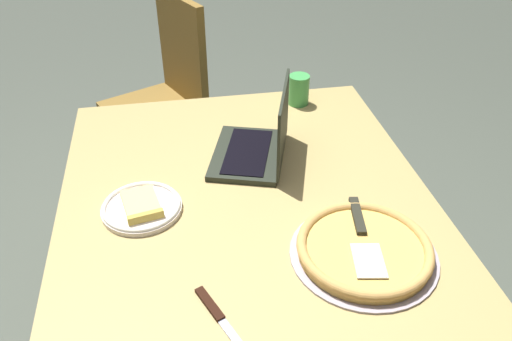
{
  "coord_description": "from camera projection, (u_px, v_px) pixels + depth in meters",
  "views": [
    {
      "loc": [
        -1.11,
        0.17,
        1.63
      ],
      "look_at": [
        -0.01,
        -0.02,
        0.83
      ],
      "focal_mm": 36.36,
      "sensor_mm": 36.0,
      "label": 1
    }
  ],
  "objects": [
    {
      "name": "chair_far",
      "position": [
        166.0,
        91.0,
        2.39
      ],
      "size": [
        0.52,
        0.52,
        0.96
      ],
      "color": "olive",
      "rests_on": "ground_plane"
    },
    {
      "name": "pizza_tray",
      "position": [
        364.0,
        249.0,
        1.24
      ],
      "size": [
        0.36,
        0.36,
        0.04
      ],
      "color": "#A498A2",
      "rests_on": "dining_table"
    },
    {
      "name": "dining_table",
      "position": [
        247.0,
        214.0,
        1.47
      ],
      "size": [
        1.22,
        1.03,
        0.74
      ],
      "color": "tan",
      "rests_on": "ground_plane"
    },
    {
      "name": "laptop",
      "position": [
        260.0,
        143.0,
        1.57
      ],
      "size": [
        0.34,
        0.29,
        0.24
      ],
      "color": "#23281E",
      "rests_on": "dining_table"
    },
    {
      "name": "table_knife",
      "position": [
        220.0,
        318.0,
        1.1
      ],
      "size": [
        0.23,
        0.11,
        0.01
      ],
      "color": "#B2B4C5",
      "rests_on": "dining_table"
    },
    {
      "name": "drink_cup",
      "position": [
        299.0,
        89.0,
        1.85
      ],
      "size": [
        0.07,
        0.07,
        0.11
      ],
      "color": "green",
      "rests_on": "dining_table"
    },
    {
      "name": "pizza_plate",
      "position": [
        142.0,
        207.0,
        1.38
      ],
      "size": [
        0.22,
        0.22,
        0.04
      ],
      "color": "white",
      "rests_on": "dining_table"
    }
  ]
}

